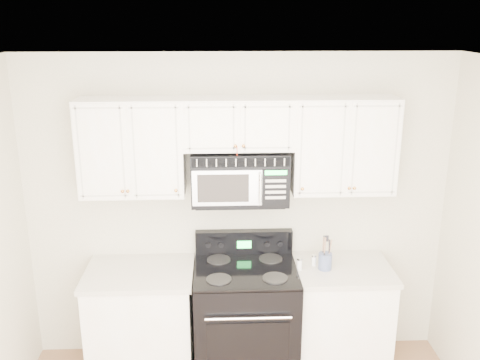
{
  "coord_description": "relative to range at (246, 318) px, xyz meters",
  "views": [
    {
      "loc": [
        -0.16,
        -2.44,
        2.86
      ],
      "look_at": [
        0.0,
        1.3,
        1.71
      ],
      "focal_mm": 40.0,
      "sensor_mm": 36.0,
      "label": 1
    }
  ],
  "objects": [
    {
      "name": "room",
      "position": [
        -0.05,
        -1.41,
        0.82
      ],
      "size": [
        3.51,
        3.51,
        2.61
      ],
      "color": "brown",
      "rests_on": "ground"
    },
    {
      "name": "base_cabinet_left",
      "position": [
        -0.85,
        0.03,
        -0.06
      ],
      "size": [
        0.86,
        0.65,
        0.92
      ],
      "color": "white",
      "rests_on": "ground"
    },
    {
      "name": "base_cabinet_right",
      "position": [
        0.75,
        0.03,
        -0.06
      ],
      "size": [
        0.86,
        0.65,
        0.92
      ],
      "color": "white",
      "rests_on": "ground"
    },
    {
      "name": "range",
      "position": [
        0.0,
        0.0,
        0.0
      ],
      "size": [
        0.82,
        0.74,
        1.14
      ],
      "color": "black",
      "rests_on": "ground"
    },
    {
      "name": "upper_cabinets",
      "position": [
        -0.05,
        0.18,
        1.45
      ],
      "size": [
        2.44,
        0.37,
        0.75
      ],
      "color": "white",
      "rests_on": "ground"
    },
    {
      "name": "microwave",
      "position": [
        -0.04,
        0.15,
        1.17
      ],
      "size": [
        0.75,
        0.43,
        0.41
      ],
      "color": "black",
      "rests_on": "ground"
    },
    {
      "name": "utensil_crock",
      "position": [
        0.63,
        -0.0,
        0.51
      ],
      "size": [
        0.11,
        0.11,
        0.29
      ],
      "color": "#475473",
      "rests_on": "base_cabinet_right"
    },
    {
      "name": "shaker_salt",
      "position": [
        0.43,
        -0.01,
        0.49
      ],
      "size": [
        0.04,
        0.04,
        0.1
      ],
      "color": "white",
      "rests_on": "base_cabinet_right"
    },
    {
      "name": "shaker_pepper",
      "position": [
        0.56,
        0.07,
        0.48
      ],
      "size": [
        0.04,
        0.04,
        0.09
      ],
      "color": "white",
      "rests_on": "base_cabinet_right"
    }
  ]
}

